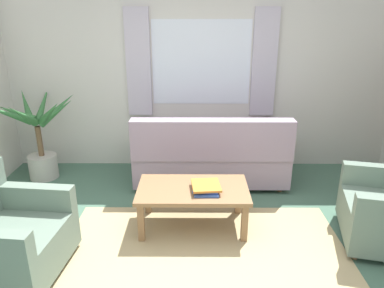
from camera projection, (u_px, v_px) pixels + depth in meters
name	position (u px, v px, depth m)	size (l,w,h in m)	color
ground_plane	(204.00, 260.00, 3.23)	(6.24, 6.24, 0.00)	#476B56
wall_back	(201.00, 73.00, 4.91)	(5.32, 0.12, 2.60)	silver
window_with_curtains	(201.00, 63.00, 4.78)	(1.98, 0.07, 1.40)	white
area_rug	(204.00, 260.00, 3.23)	(2.63, 1.82, 0.01)	tan
couch	(211.00, 156.00, 4.58)	(1.90, 0.82, 0.92)	#998499
armchair_left	(3.00, 236.00, 2.97)	(0.90, 0.92, 0.88)	slate
coffee_table	(193.00, 193.00, 3.62)	(1.10, 0.64, 0.44)	olive
book_stack_on_table	(206.00, 187.00, 3.54)	(0.30, 0.33, 0.06)	#335199
potted_plant	(39.00, 137.00, 4.66)	(1.03, 1.29, 1.18)	#B7B2A8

